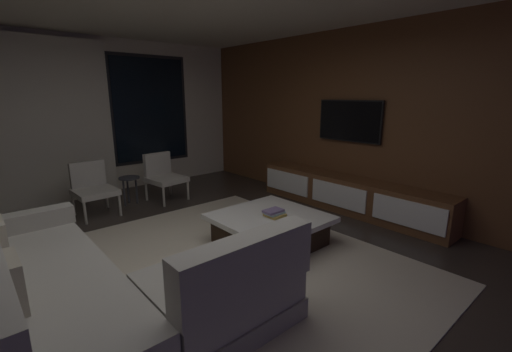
# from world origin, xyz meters

# --- Properties ---
(floor) EXTENTS (9.20, 9.20, 0.00)m
(floor) POSITION_xyz_m (0.00, 0.00, 0.00)
(floor) COLOR #332B26
(back_wall_with_window) EXTENTS (6.60, 0.30, 2.70)m
(back_wall_with_window) POSITION_xyz_m (-0.06, 3.62, 1.34)
(back_wall_with_window) COLOR beige
(back_wall_with_window) RESTS_ON floor
(media_wall) EXTENTS (0.12, 7.80, 2.70)m
(media_wall) POSITION_xyz_m (3.06, 0.00, 1.35)
(media_wall) COLOR brown
(media_wall) RESTS_ON floor
(area_rug) EXTENTS (3.20, 3.80, 0.01)m
(area_rug) POSITION_xyz_m (0.35, -0.10, 0.01)
(area_rug) COLOR beige
(area_rug) RESTS_ON floor
(sectional_couch) EXTENTS (1.98, 2.50, 0.82)m
(sectional_couch) POSITION_xyz_m (-0.94, -0.18, 0.29)
(sectional_couch) COLOR gray
(sectional_couch) RESTS_ON floor
(coffee_table) EXTENTS (1.16, 1.16, 0.36)m
(coffee_table) POSITION_xyz_m (1.07, 0.00, 0.19)
(coffee_table) COLOR black
(coffee_table) RESTS_ON floor
(book_stack_on_coffee_table) EXTENTS (0.23, 0.20, 0.08)m
(book_stack_on_coffee_table) POSITION_xyz_m (1.09, -0.05, 0.40)
(book_stack_on_coffee_table) COLOR #B69543
(book_stack_on_coffee_table) RESTS_ON coffee_table
(accent_chair_near_window) EXTENTS (0.61, 0.63, 0.78)m
(accent_chair_near_window) POSITION_xyz_m (0.95, 2.48, 0.43)
(accent_chair_near_window) COLOR #B2ADA0
(accent_chair_near_window) RESTS_ON floor
(accent_chair_by_curtain) EXTENTS (0.57, 0.58, 0.78)m
(accent_chair_by_curtain) POSITION_xyz_m (-0.17, 2.47, 0.43)
(accent_chair_by_curtain) COLOR #B2ADA0
(accent_chair_by_curtain) RESTS_ON floor
(side_stool) EXTENTS (0.32, 0.32, 0.46)m
(side_stool) POSITION_xyz_m (0.40, 2.56, 0.37)
(side_stool) COLOR #333338
(side_stool) RESTS_ON floor
(media_console) EXTENTS (0.46, 3.10, 0.52)m
(media_console) POSITION_xyz_m (2.77, 0.05, 0.25)
(media_console) COLOR brown
(media_console) RESTS_ON floor
(mounted_tv) EXTENTS (0.05, 1.07, 0.62)m
(mounted_tv) POSITION_xyz_m (2.95, 0.25, 1.35)
(mounted_tv) COLOR black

